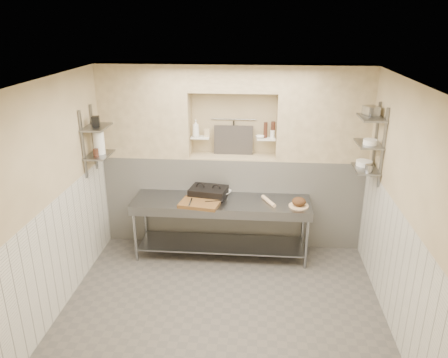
# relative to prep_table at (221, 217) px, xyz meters

# --- Properties ---
(floor) EXTENTS (4.00, 3.90, 0.10)m
(floor) POSITION_rel_prep_table_xyz_m (0.13, -1.18, -0.69)
(floor) COLOR #534E49
(floor) RESTS_ON ground
(ceiling) EXTENTS (4.00, 3.90, 0.10)m
(ceiling) POSITION_rel_prep_table_xyz_m (0.13, -1.18, 2.21)
(ceiling) COLOR silver
(ceiling) RESTS_ON ground
(wall_left) EXTENTS (0.10, 3.90, 2.80)m
(wall_left) POSITION_rel_prep_table_xyz_m (-1.92, -1.18, 0.76)
(wall_left) COLOR #C8B48A
(wall_left) RESTS_ON ground
(wall_right) EXTENTS (0.10, 3.90, 2.80)m
(wall_right) POSITION_rel_prep_table_xyz_m (2.18, -1.18, 0.76)
(wall_right) COLOR #C8B48A
(wall_right) RESTS_ON ground
(wall_back) EXTENTS (4.00, 0.10, 2.80)m
(wall_back) POSITION_rel_prep_table_xyz_m (0.13, 0.82, 0.76)
(wall_back) COLOR #C8B48A
(wall_back) RESTS_ON ground
(wall_front) EXTENTS (4.00, 0.10, 2.80)m
(wall_front) POSITION_rel_prep_table_xyz_m (0.13, -3.18, 0.76)
(wall_front) COLOR #C8B48A
(wall_front) RESTS_ON ground
(backwall_lower) EXTENTS (4.00, 0.40, 1.40)m
(backwall_lower) POSITION_rel_prep_table_xyz_m (0.13, 0.57, 0.06)
(backwall_lower) COLOR silver
(backwall_lower) RESTS_ON floor
(alcove_sill) EXTENTS (1.30, 0.40, 0.02)m
(alcove_sill) POSITION_rel_prep_table_xyz_m (0.13, 0.57, 0.77)
(alcove_sill) COLOR #C8B48A
(alcove_sill) RESTS_ON backwall_lower
(backwall_pillar_left) EXTENTS (1.35, 0.40, 1.40)m
(backwall_pillar_left) POSITION_rel_prep_table_xyz_m (-1.19, 0.57, 1.46)
(backwall_pillar_left) COLOR #C8B48A
(backwall_pillar_left) RESTS_ON backwall_lower
(backwall_pillar_right) EXTENTS (1.35, 0.40, 1.40)m
(backwall_pillar_right) POSITION_rel_prep_table_xyz_m (1.46, 0.57, 1.46)
(backwall_pillar_right) COLOR #C8B48A
(backwall_pillar_right) RESTS_ON backwall_lower
(backwall_header) EXTENTS (1.30, 0.40, 0.40)m
(backwall_header) POSITION_rel_prep_table_xyz_m (0.13, 0.57, 1.96)
(backwall_header) COLOR #C8B48A
(backwall_header) RESTS_ON backwall_lower
(wainscot_left) EXTENTS (0.02, 3.90, 1.40)m
(wainscot_left) POSITION_rel_prep_table_xyz_m (-1.86, -1.18, 0.06)
(wainscot_left) COLOR silver
(wainscot_left) RESTS_ON floor
(wainscot_right) EXTENTS (0.02, 3.90, 1.40)m
(wainscot_right) POSITION_rel_prep_table_xyz_m (2.12, -1.18, 0.06)
(wainscot_right) COLOR silver
(wainscot_right) RESTS_ON floor
(alcove_shelf_left) EXTENTS (0.28, 0.16, 0.02)m
(alcove_shelf_left) POSITION_rel_prep_table_xyz_m (-0.37, 0.57, 1.06)
(alcove_shelf_left) COLOR white
(alcove_shelf_left) RESTS_ON backwall_lower
(alcove_shelf_right) EXTENTS (0.28, 0.16, 0.02)m
(alcove_shelf_right) POSITION_rel_prep_table_xyz_m (0.63, 0.57, 1.06)
(alcove_shelf_right) COLOR white
(alcove_shelf_right) RESTS_ON backwall_lower
(utensil_rail) EXTENTS (0.70, 0.02, 0.02)m
(utensil_rail) POSITION_rel_prep_table_xyz_m (0.13, 0.74, 1.31)
(utensil_rail) COLOR gray
(utensil_rail) RESTS_ON wall_back
(hanging_steel) EXTENTS (0.02, 0.02, 0.30)m
(hanging_steel) POSITION_rel_prep_table_xyz_m (0.13, 0.72, 1.14)
(hanging_steel) COLOR black
(hanging_steel) RESTS_ON utensil_rail
(splash_panel) EXTENTS (0.60, 0.08, 0.45)m
(splash_panel) POSITION_rel_prep_table_xyz_m (0.13, 0.67, 1.00)
(splash_panel) COLOR #383330
(splash_panel) RESTS_ON alcove_sill
(shelf_rail_left_a) EXTENTS (0.03, 0.03, 0.95)m
(shelf_rail_left_a) POSITION_rel_prep_table_xyz_m (-1.84, 0.07, 1.16)
(shelf_rail_left_a) COLOR slate
(shelf_rail_left_a) RESTS_ON wall_left
(shelf_rail_left_b) EXTENTS (0.03, 0.03, 0.95)m
(shelf_rail_left_b) POSITION_rel_prep_table_xyz_m (-1.84, -0.33, 1.16)
(shelf_rail_left_b) COLOR slate
(shelf_rail_left_b) RESTS_ON wall_left
(wall_shelf_left_lower) EXTENTS (0.30, 0.50, 0.02)m
(wall_shelf_left_lower) POSITION_rel_prep_table_xyz_m (-1.71, -0.13, 0.96)
(wall_shelf_left_lower) COLOR slate
(wall_shelf_left_lower) RESTS_ON wall_left
(wall_shelf_left_upper) EXTENTS (0.30, 0.50, 0.03)m
(wall_shelf_left_upper) POSITION_rel_prep_table_xyz_m (-1.71, -0.13, 1.36)
(wall_shelf_left_upper) COLOR slate
(wall_shelf_left_upper) RESTS_ON wall_left
(shelf_rail_right_a) EXTENTS (0.03, 0.03, 1.05)m
(shelf_rail_right_a) POSITION_rel_prep_table_xyz_m (2.11, 0.07, 1.21)
(shelf_rail_right_a) COLOR slate
(shelf_rail_right_a) RESTS_ON wall_right
(shelf_rail_right_b) EXTENTS (0.03, 0.03, 1.05)m
(shelf_rail_right_b) POSITION_rel_prep_table_xyz_m (2.11, -0.33, 1.21)
(shelf_rail_right_b) COLOR slate
(shelf_rail_right_b) RESTS_ON wall_right
(wall_shelf_right_lower) EXTENTS (0.30, 0.50, 0.02)m
(wall_shelf_right_lower) POSITION_rel_prep_table_xyz_m (1.97, -0.13, 0.86)
(wall_shelf_right_lower) COLOR slate
(wall_shelf_right_lower) RESTS_ON wall_right
(wall_shelf_right_mid) EXTENTS (0.30, 0.50, 0.02)m
(wall_shelf_right_mid) POSITION_rel_prep_table_xyz_m (1.97, -0.13, 1.21)
(wall_shelf_right_mid) COLOR slate
(wall_shelf_right_mid) RESTS_ON wall_right
(wall_shelf_right_upper) EXTENTS (0.30, 0.50, 0.03)m
(wall_shelf_right_upper) POSITION_rel_prep_table_xyz_m (1.97, -0.13, 1.56)
(wall_shelf_right_upper) COLOR slate
(wall_shelf_right_upper) RESTS_ON wall_right
(prep_table) EXTENTS (2.60, 0.70, 0.90)m
(prep_table) POSITION_rel_prep_table_xyz_m (0.00, 0.00, 0.00)
(prep_table) COLOR gray
(prep_table) RESTS_ON floor
(panini_press) EXTENTS (0.59, 0.47, 0.14)m
(panini_press) POSITION_rel_prep_table_xyz_m (-0.20, 0.14, 0.33)
(panini_press) COLOR black
(panini_press) RESTS_ON prep_table
(cutting_board) EXTENTS (0.61, 0.47, 0.05)m
(cutting_board) POSITION_rel_prep_table_xyz_m (-0.29, -0.17, 0.28)
(cutting_board) COLOR brown
(cutting_board) RESTS_ON prep_table
(knife_blade) EXTENTS (0.25, 0.09, 0.01)m
(knife_blade) POSITION_rel_prep_table_xyz_m (-0.09, -0.13, 0.31)
(knife_blade) COLOR gray
(knife_blade) RESTS_ON cutting_board
(tongs) EXTENTS (0.02, 0.26, 0.02)m
(tongs) POSITION_rel_prep_table_xyz_m (-0.42, -0.21, 0.31)
(tongs) COLOR gray
(tongs) RESTS_ON cutting_board
(mixing_bowl) EXTENTS (0.30, 0.30, 0.06)m
(mixing_bowl) POSITION_rel_prep_table_xyz_m (0.00, 0.25, 0.29)
(mixing_bowl) COLOR white
(mixing_bowl) RESTS_ON prep_table
(rolling_pin) EXTENTS (0.21, 0.36, 0.06)m
(rolling_pin) POSITION_rel_prep_table_xyz_m (0.69, -0.02, 0.29)
(rolling_pin) COLOR #DBB27B
(rolling_pin) RESTS_ON prep_table
(bread_board) EXTENTS (0.28, 0.28, 0.02)m
(bread_board) POSITION_rel_prep_table_xyz_m (1.11, -0.10, 0.27)
(bread_board) COLOR #DBB27B
(bread_board) RESTS_ON prep_table
(bread_loaf) EXTENTS (0.20, 0.20, 0.12)m
(bread_loaf) POSITION_rel_prep_table_xyz_m (1.11, -0.10, 0.33)
(bread_loaf) COLOR #4C2D19
(bread_loaf) RESTS_ON bread_board
(bottle_soap) EXTENTS (0.13, 0.13, 0.27)m
(bottle_soap) POSITION_rel_prep_table_xyz_m (-0.43, 0.53, 1.20)
(bottle_soap) COLOR white
(bottle_soap) RESTS_ON alcove_shelf_left
(jar_alcove) EXTENTS (0.08, 0.08, 0.12)m
(jar_alcove) POSITION_rel_prep_table_xyz_m (-0.26, 0.58, 1.13)
(jar_alcove) COLOR #C8B48A
(jar_alcove) RESTS_ON alcove_shelf_left
(bowl_alcove) EXTENTS (0.14, 0.14, 0.04)m
(bowl_alcove) POSITION_rel_prep_table_xyz_m (0.54, 0.54, 1.09)
(bowl_alcove) COLOR white
(bowl_alcove) RESTS_ON alcove_shelf_right
(condiment_a) EXTENTS (0.07, 0.07, 0.24)m
(condiment_a) POSITION_rel_prep_table_xyz_m (0.73, 0.61, 1.19)
(condiment_a) COLOR #3B1F15
(condiment_a) RESTS_ON alcove_shelf_right
(condiment_b) EXTENTS (0.06, 0.06, 0.23)m
(condiment_b) POSITION_rel_prep_table_xyz_m (0.62, 0.59, 1.19)
(condiment_b) COLOR #3B1F15
(condiment_b) RESTS_ON alcove_shelf_right
(condiment_c) EXTENTS (0.07, 0.07, 0.12)m
(condiment_c) POSITION_rel_prep_table_xyz_m (0.72, 0.57, 1.13)
(condiment_c) COLOR white
(condiment_c) RESTS_ON alcove_shelf_right
(jug_left) EXTENTS (0.16, 0.16, 0.31)m
(jug_left) POSITION_rel_prep_table_xyz_m (-1.71, -0.11, 1.13)
(jug_left) COLOR white
(jug_left) RESTS_ON wall_shelf_left_lower
(jar_left) EXTENTS (0.07, 0.07, 0.11)m
(jar_left) POSITION_rel_prep_table_xyz_m (-1.71, -0.25, 1.03)
(jar_left) COLOR #3B1F15
(jar_left) RESTS_ON wall_shelf_left_lower
(box_left_upper) EXTENTS (0.12, 0.12, 0.14)m
(box_left_upper) POSITION_rel_prep_table_xyz_m (-1.71, -0.14, 1.44)
(box_left_upper) COLOR black
(box_left_upper) RESTS_ON wall_shelf_left_upper
(bowl_right) EXTENTS (0.22, 0.22, 0.07)m
(bowl_right) POSITION_rel_prep_table_xyz_m (1.97, -0.02, 0.90)
(bowl_right) COLOR white
(bowl_right) RESTS_ON wall_shelf_right_lower
(canister_right) EXTENTS (0.10, 0.10, 0.10)m
(canister_right) POSITION_rel_prep_table_xyz_m (1.97, -0.30, 0.92)
(canister_right) COLOR gray
(canister_right) RESTS_ON wall_shelf_right_lower
(bowl_right_mid) EXTENTS (0.18, 0.18, 0.07)m
(bowl_right_mid) POSITION_rel_prep_table_xyz_m (1.97, -0.20, 1.25)
(bowl_right_mid) COLOR white
(bowl_right_mid) RESTS_ON wall_shelf_right_mid
(basket_right) EXTENTS (0.21, 0.23, 0.13)m
(basket_right) POSITION_rel_prep_table_xyz_m (1.97, -0.06, 1.63)
(basket_right) COLOR gray
(basket_right) RESTS_ON wall_shelf_right_upper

